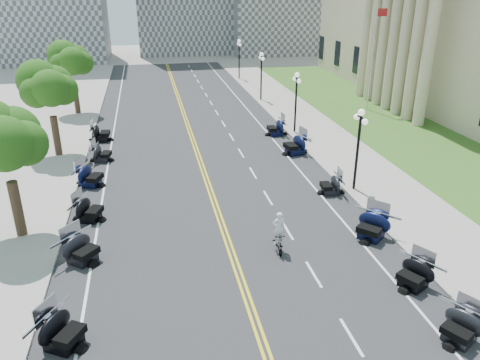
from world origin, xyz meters
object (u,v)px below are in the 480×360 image
flagpole (372,59)px  motorcycle_n_3 (461,326)px  cyclist_rider (279,215)px  bicycle (278,241)px

flagpole → motorcycle_n_3: size_ratio=5.46×
cyclist_rider → flagpole: bearing=-123.6°
motorcycle_n_3 → cyclist_rider: size_ratio=1.09×
bicycle → cyclist_rider: size_ratio=1.01×
flagpole → bicycle: bearing=-123.6°
bicycle → cyclist_rider: 1.36m
flagpole → motorcycle_n_3: (-11.14, -30.90, -4.36)m
cyclist_rider → bicycle: bearing=-0.0°
flagpole → cyclist_rider: 28.73m
flagpole → cyclist_rider: size_ratio=5.94×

